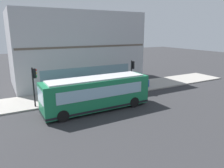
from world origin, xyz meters
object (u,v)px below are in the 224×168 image
city_bus_nearside (97,94)px  pedestrian_by_light_pole (114,84)px  pedestrian_near_building_entrance (122,83)px  newspaper_vending_box (147,83)px  traffic_light_down_block (34,80)px  traffic_light_near_corner (132,70)px  fire_hydrant (116,86)px  pedestrian_near_hydrant (92,85)px

city_bus_nearside → pedestrian_by_light_pole: 6.06m
pedestrian_near_building_entrance → newspaper_vending_box: bearing=-90.4°
pedestrian_by_light_pole → traffic_light_down_block: bearing=96.7°
city_bus_nearside → traffic_light_down_block: bearing=56.4°
pedestrian_near_building_entrance → traffic_light_near_corner: bearing=-133.8°
fire_hydrant → pedestrian_near_hydrant: 3.32m
fire_hydrant → pedestrian_by_light_pole: size_ratio=0.47×
pedestrian_near_hydrant → newspaper_vending_box: size_ratio=1.91×
traffic_light_near_corner → traffic_light_down_block: 10.96m
fire_hydrant → pedestrian_near_building_entrance: (-0.82, -0.27, 0.59)m
newspaper_vending_box → pedestrian_near_hydrant: bearing=84.4°
pedestrian_near_hydrant → newspaper_vending_box: (-0.73, -7.38, -0.54)m
traffic_light_down_block → pedestrian_near_building_entrance: size_ratio=2.27×
pedestrian_near_hydrant → city_bus_nearside: bearing=160.7°
traffic_light_down_block → pedestrian_near_hydrant: traffic_light_down_block is taller
traffic_light_down_block → newspaper_vending_box: bearing=-86.8°
traffic_light_near_corner → traffic_light_down_block: bearing=89.7°
newspaper_vending_box → pedestrian_near_building_entrance: bearing=89.6°
traffic_light_near_corner → pedestrian_by_light_pole: (1.13, 1.85, -1.69)m
fire_hydrant → pedestrian_by_light_pole: bearing=129.4°
city_bus_nearside → pedestrian_near_building_entrance: 6.59m
pedestrian_near_building_entrance → pedestrian_near_hydrant: 3.60m
city_bus_nearside → pedestrian_by_light_pole: (4.30, -4.24, -0.51)m
city_bus_nearside → pedestrian_near_building_entrance: (4.04, -5.19, -0.45)m
city_bus_nearside → pedestrian_by_light_pole: city_bus_nearside is taller
fire_hydrant → newspaper_vending_box: bearing=-101.6°
pedestrian_near_hydrant → newspaper_vending_box: 7.43m
pedestrian_near_hydrant → fire_hydrant: bearing=-88.0°
city_bus_nearside → pedestrian_near_hydrant: size_ratio=5.86×
traffic_light_near_corner → fire_hydrant: bearing=34.9°
traffic_light_near_corner → newspaper_vending_box: traffic_light_near_corner is taller
newspaper_vending_box → traffic_light_down_block: bearing=93.2°
fire_hydrant → newspaper_vending_box: (-0.84, -4.12, 0.09)m
city_bus_nearside → traffic_light_near_corner: 6.97m
pedestrian_by_light_pole → pedestrian_near_hydrant: pedestrian_near_hydrant is taller
fire_hydrant → pedestrian_near_hydrant: size_ratio=0.43×
traffic_light_down_block → fire_hydrant: size_ratio=5.09×
fire_hydrant → pedestrian_by_light_pole: (-0.55, 0.67, 0.53)m
traffic_light_near_corner → pedestrian_by_light_pole: 2.75m
city_bus_nearside → pedestrian_by_light_pole: size_ratio=6.43×
city_bus_nearside → traffic_light_down_block: size_ratio=2.67×
fire_hydrant → pedestrian_near_building_entrance: pedestrian_near_building_entrance is taller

